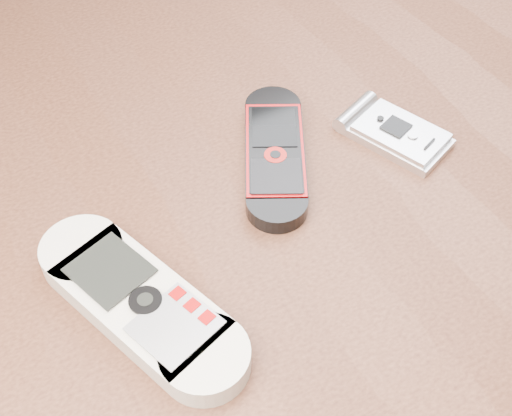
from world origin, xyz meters
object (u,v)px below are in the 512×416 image
object	(u,v)px
nokia_white	(140,303)
motorola_razr	(398,134)
nokia_black_red	(275,154)
table	(251,298)

from	to	relation	value
nokia_white	motorola_razr	xyz separation A→B (m)	(0.25, 0.05, -0.00)
nokia_white	motorola_razr	bearing A→B (deg)	-6.83
nokia_black_red	table	bearing A→B (deg)	-108.14
nokia_black_red	nokia_white	bearing A→B (deg)	-123.58
nokia_white	motorola_razr	world-z (taller)	nokia_white
table	nokia_white	size ratio (longest dim) A/B	6.70
table	motorola_razr	size ratio (longest dim) A/B	13.02
table	nokia_white	bearing A→B (deg)	-161.01
nokia_black_red	motorola_razr	size ratio (longest dim) A/B	1.65
nokia_black_red	motorola_razr	distance (m)	0.10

